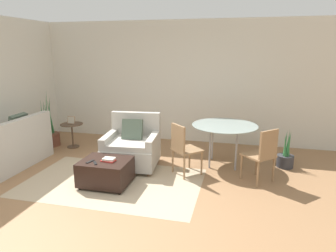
# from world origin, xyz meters

# --- Properties ---
(ground_plane) EXTENTS (20.00, 20.00, 0.00)m
(ground_plane) POSITION_xyz_m (0.00, 0.00, 0.00)
(ground_plane) COLOR #936B47
(wall_back) EXTENTS (12.00, 0.06, 2.75)m
(wall_back) POSITION_xyz_m (0.00, 3.38, 1.38)
(wall_back) COLOR beige
(wall_back) RESTS_ON ground_plane
(area_rug) EXTENTS (2.85, 1.77, 0.01)m
(area_rug) POSITION_xyz_m (-0.19, 0.77, 0.00)
(area_rug) COLOR tan
(area_rug) RESTS_ON ground_plane
(couch) EXTENTS (0.89, 1.84, 0.93)m
(couch) POSITION_xyz_m (-2.34, 0.83, 0.32)
(couch) COLOR #B2ADA3
(couch) RESTS_ON ground_plane
(armchair) EXTENTS (1.02, 0.99, 0.95)m
(armchair) POSITION_xyz_m (-0.13, 1.53, 0.36)
(armchair) COLOR #B2ADA3
(armchair) RESTS_ON ground_plane
(ottoman) EXTENTS (0.76, 0.62, 0.41)m
(ottoman) POSITION_xyz_m (-0.25, 0.66, 0.23)
(ottoman) COLOR black
(ottoman) RESTS_ON ground_plane
(book_stack) EXTENTS (0.23, 0.16, 0.05)m
(book_stack) POSITION_xyz_m (-0.18, 0.64, 0.44)
(book_stack) COLOR #B72D28
(book_stack) RESTS_ON ottoman
(tv_remote_primary) EXTENTS (0.08, 0.16, 0.01)m
(tv_remote_primary) POSITION_xyz_m (-0.45, 0.54, 0.42)
(tv_remote_primary) COLOR black
(tv_remote_primary) RESTS_ON ottoman
(tv_remote_secondary) EXTENTS (0.12, 0.14, 0.01)m
(tv_remote_secondary) POSITION_xyz_m (-0.35, 0.51, 0.42)
(tv_remote_secondary) COLOR black
(tv_remote_secondary) RESTS_ON ottoman
(potted_plant) EXTENTS (0.43, 0.43, 1.25)m
(potted_plant) POSITION_xyz_m (-2.36, 2.24, 0.24)
(potted_plant) COLOR brown
(potted_plant) RESTS_ON ground_plane
(side_table) EXTENTS (0.48, 0.48, 0.53)m
(side_table) POSITION_xyz_m (-1.80, 2.26, 0.38)
(side_table) COLOR #4C3828
(side_table) RESTS_ON ground_plane
(picture_frame) EXTENTS (0.18, 0.07, 0.17)m
(picture_frame) POSITION_xyz_m (-1.80, 2.26, 0.61)
(picture_frame) COLOR #8C6647
(picture_frame) RESTS_ON side_table
(dining_table) EXTENTS (1.19, 1.19, 0.77)m
(dining_table) POSITION_xyz_m (1.51, 1.99, 0.69)
(dining_table) COLOR #8C9E99
(dining_table) RESTS_ON ground_plane
(dining_chair_near_left) EXTENTS (0.59, 0.59, 0.90)m
(dining_chair_near_left) POSITION_xyz_m (0.86, 1.35, 0.52)
(dining_chair_near_left) COLOR #93704C
(dining_chair_near_left) RESTS_ON ground_plane
(dining_chair_near_right) EXTENTS (0.59, 0.59, 0.90)m
(dining_chair_near_right) POSITION_xyz_m (2.15, 1.35, 0.52)
(dining_chair_near_right) COLOR #93704C
(dining_chair_near_right) RESTS_ON ground_plane
(potted_plant_small) EXTENTS (0.30, 0.30, 0.73)m
(potted_plant_small) POSITION_xyz_m (2.62, 2.14, 0.18)
(potted_plant_small) COLOR #333338
(potted_plant_small) RESTS_ON ground_plane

